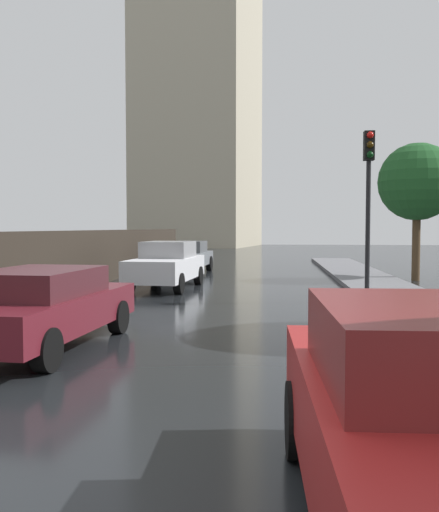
% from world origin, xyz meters
% --- Properties ---
extents(car_white_mid_road, '(1.99, 4.34, 1.51)m').
position_xyz_m(car_white_mid_road, '(-1.73, 14.23, 0.76)').
color(car_white_mid_road, silver).
rests_on(car_white_mid_road, ground).
extents(car_maroon_far_ahead, '(2.05, 4.37, 1.30)m').
position_xyz_m(car_maroon_far_ahead, '(-2.09, 5.35, 0.69)').
color(car_maroon_far_ahead, maroon).
rests_on(car_maroon_far_ahead, ground).
extents(car_grey_behind_camera, '(1.87, 3.95, 1.37)m').
position_xyz_m(car_grey_behind_camera, '(-1.98, 20.32, 0.71)').
color(car_grey_behind_camera, slate).
rests_on(car_grey_behind_camera, ground).
extents(traffic_light, '(0.26, 0.39, 4.30)m').
position_xyz_m(traffic_light, '(4.12, 11.41, 3.12)').
color(traffic_light, black).
rests_on(traffic_light, sidewalk_strip).
extents(street_tree_mid, '(2.84, 2.84, 5.06)m').
position_xyz_m(street_tree_mid, '(6.94, 17.73, 3.62)').
color(street_tree_mid, '#4C3823').
rests_on(street_tree_mid, ground).
extents(distant_tower, '(12.89, 13.64, 39.26)m').
position_xyz_m(distant_tower, '(-5.96, 54.14, 16.71)').
color(distant_tower, '#B2A88E').
rests_on(distant_tower, ground).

